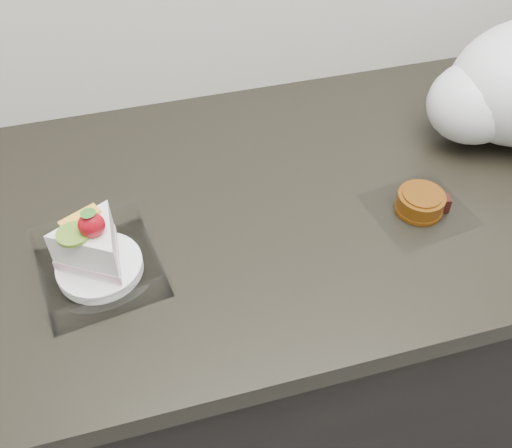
% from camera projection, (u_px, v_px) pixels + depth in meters
% --- Properties ---
extents(counter, '(2.04, 0.64, 0.90)m').
position_uv_depth(counter, '(318.00, 332.00, 1.27)').
color(counter, black).
rests_on(counter, ground).
extents(cake_tray, '(0.19, 0.19, 0.13)m').
position_uv_depth(cake_tray, '(97.00, 257.00, 0.79)').
color(cake_tray, white).
rests_on(cake_tray, counter).
extents(mooncake_wrap, '(0.17, 0.16, 0.04)m').
position_uv_depth(mooncake_wrap, '(421.00, 204.00, 0.89)').
color(mooncake_wrap, white).
rests_on(mooncake_wrap, counter).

